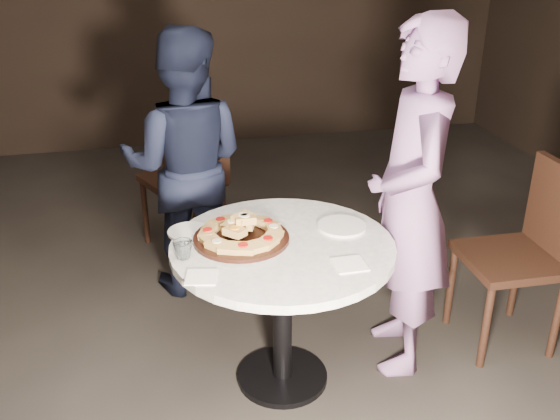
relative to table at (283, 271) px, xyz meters
name	(u,v)px	position (x,y,z in m)	size (l,w,h in m)	color
floor	(255,378)	(-0.12, 0.03, -0.57)	(7.00, 7.00, 0.00)	black
table	(283,271)	(0.00, 0.00, 0.00)	(1.23, 1.23, 0.70)	black
serving_board	(241,238)	(-0.16, 0.07, 0.14)	(0.40, 0.40, 0.02)	black
focaccia_pile	(241,231)	(-0.16, 0.07, 0.17)	(0.36, 0.36, 0.10)	#B08644
plate_left	(189,232)	(-0.37, 0.18, 0.14)	(0.18, 0.18, 0.01)	white
plate_right	(342,226)	(0.29, 0.09, 0.14)	(0.21, 0.21, 0.01)	white
water_glass	(183,250)	(-0.41, -0.03, 0.17)	(0.08, 0.08, 0.07)	silver
napkin_near	(201,277)	(-0.36, -0.20, 0.13)	(0.12, 0.12, 0.01)	white
napkin_far	(350,264)	(0.21, -0.23, 0.13)	(0.12, 0.12, 0.01)	white
chair_far	(188,174)	(-0.28, 1.34, -0.04)	(0.57, 0.58, 0.91)	black
chair_right	(530,244)	(1.21, 0.06, -0.04)	(0.45, 0.43, 0.91)	black
diner_navy	(185,165)	(-0.32, 0.94, 0.16)	(0.71, 0.55, 1.46)	black
diner_teal	(410,203)	(0.58, 0.06, 0.23)	(0.59, 0.38, 1.61)	slate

